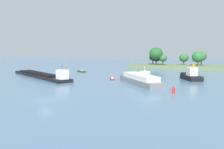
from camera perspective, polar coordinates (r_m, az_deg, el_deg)
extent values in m
plane|color=slate|center=(48.97, -15.42, -5.86)|extent=(400.00, 400.00, 0.00)
cube|color=#66754C|center=(124.02, 17.08, 1.69)|extent=(54.73, 14.14, 2.00)
cylinder|color=#513823|center=(125.20, 9.68, 2.85)|extent=(0.44, 0.44, 2.09)
ellipsoid|color=#194C23|center=(125.09, 9.70, 4.01)|extent=(3.75, 3.75, 3.38)
cylinder|color=#513823|center=(129.30, 10.49, 2.82)|extent=(0.44, 0.44, 1.55)
ellipsoid|color=#2D6B33|center=(129.17, 10.52, 4.11)|extent=(5.38, 5.38, 4.84)
cylinder|color=#513823|center=(123.33, 10.39, 2.98)|extent=(0.44, 0.44, 2.93)
ellipsoid|color=#235B28|center=(123.18, 10.42, 4.92)|extent=(6.75, 6.75, 6.08)
cylinder|color=#513823|center=(122.92, 11.99, 2.68)|extent=(0.44, 0.44, 1.81)
ellipsoid|color=#2D6B33|center=(122.80, 12.02, 3.84)|extent=(3.98, 3.98, 3.58)
cylinder|color=#513823|center=(127.04, 16.68, 2.62)|extent=(0.44, 0.44, 1.62)
ellipsoid|color=#2D6B33|center=(126.92, 16.72, 3.81)|extent=(4.59, 4.59, 4.13)
cylinder|color=#513823|center=(122.31, 19.74, 2.43)|extent=(0.44, 0.44, 1.79)
ellipsoid|color=#2D6B33|center=(122.17, 19.80, 3.95)|extent=(5.84, 5.84, 5.25)
cylinder|color=#513823|center=(123.20, 20.42, 2.60)|extent=(0.44, 0.44, 2.53)
ellipsoid|color=#2D6B33|center=(123.06, 20.48, 4.11)|extent=(4.97, 4.97, 4.47)
cube|color=maroon|center=(78.45, 0.04, -1.06)|extent=(2.87, 3.95, 0.37)
cube|color=white|center=(78.12, 0.06, -0.77)|extent=(0.79, 0.73, 0.50)
cube|color=black|center=(80.47, -0.12, -0.81)|extent=(0.41, 0.40, 0.56)
cube|color=black|center=(89.07, -16.82, -0.27)|extent=(36.50, 23.82, 0.97)
cube|color=black|center=(90.38, -17.19, 0.28)|extent=(25.92, 17.32, 0.50)
cube|color=white|center=(73.09, -11.73, 0.01)|extent=(4.13, 3.95, 2.80)
cylinder|color=#333338|center=(72.88, -11.77, 1.81)|extent=(0.12, 0.12, 1.80)
cube|color=black|center=(107.06, -20.68, 0.66)|extent=(2.63, 3.66, 0.87)
cube|color=black|center=(81.27, 18.31, -0.73)|extent=(7.65, 9.78, 1.47)
cube|color=black|center=(84.01, 17.46, 0.22)|extent=(4.34, 3.87, 0.60)
cube|color=white|center=(80.79, 18.45, 0.68)|extent=(3.74, 3.97, 2.60)
cylinder|color=gold|center=(79.70, 18.80, 1.97)|extent=(0.70, 0.70, 1.20)
cylinder|color=black|center=(85.42, 17.06, -0.27)|extent=(0.76, 0.59, 0.70)
cube|color=slate|center=(68.36, 6.72, -1.66)|extent=(16.84, 18.99, 1.56)
cube|color=white|center=(68.18, 6.73, -0.47)|extent=(13.38, 15.02, 1.30)
cube|color=white|center=(65.72, 7.70, 0.32)|extent=(3.14, 3.18, 1.10)
cube|color=#937551|center=(75.81, 4.08, -0.22)|extent=(5.61, 5.55, 0.16)
cylinder|color=silver|center=(65.60, 7.71, 1.41)|extent=(0.10, 0.10, 1.40)
cube|color=#19472D|center=(104.25, -7.29, 0.72)|extent=(5.48, 4.67, 0.55)
cube|color=beige|center=(103.82, -7.19, 0.99)|extent=(0.86, 0.92, 0.50)
cube|color=black|center=(106.99, -7.95, 0.85)|extent=(0.42, 0.42, 0.56)
cylinder|color=red|center=(55.77, 14.42, -3.76)|extent=(0.70, 0.70, 1.20)
cone|color=red|center=(55.62, 14.45, -2.79)|extent=(0.49, 0.49, 0.70)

